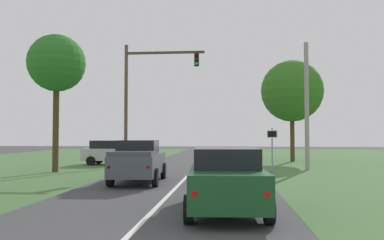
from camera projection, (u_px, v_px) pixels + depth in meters
ground_plane at (179, 184)px, 17.47m from camera, size 120.00×120.00×0.00m
red_suv_near at (226, 177)px, 11.29m from camera, size 2.41×5.04×1.84m
pickup_truck_lead at (139, 161)px, 18.20m from camera, size 2.39×5.21×1.97m
traffic_light at (144, 89)px, 27.80m from camera, size 5.75×0.40×8.68m
keep_moving_sign at (272, 144)px, 22.97m from camera, size 0.60×0.09×2.63m
oak_tree_right at (292, 91)px, 32.92m from camera, size 5.17×5.17×8.52m
crossing_suv_far at (112, 152)px, 29.32m from camera, size 4.29×2.17×1.81m
utility_pole_right at (307, 106)px, 25.05m from camera, size 0.28×0.28×8.20m
extra_tree_1 at (57, 64)px, 23.57m from camera, size 3.44×3.44×8.29m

